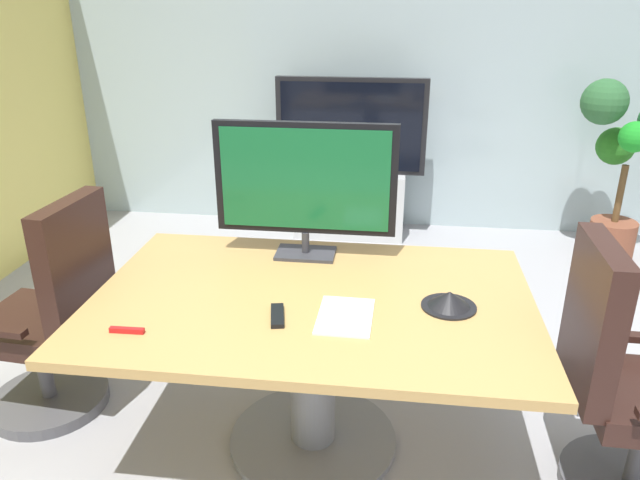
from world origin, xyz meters
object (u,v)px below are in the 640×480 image
object	(u,v)px
conference_table	(312,337)
remote_control	(277,316)
tv_monitor	(305,182)
potted_plant	(619,157)
office_chair_left	(54,327)
office_chair_right	(625,398)
wall_display_unit	(350,184)
conference_phone	(449,300)

from	to	relation	value
conference_table	remote_control	xyz separation A→B (m)	(-0.11, -0.19, 0.20)
tv_monitor	potted_plant	distance (m)	2.86
conference_table	office_chair_left	distance (m)	1.25
office_chair_left	office_chair_right	world-z (taller)	same
wall_display_unit	conference_phone	xyz separation A→B (m)	(0.61, -2.62, 0.34)
potted_plant	wall_display_unit	bearing A→B (deg)	174.55
potted_plant	remote_control	xyz separation A→B (m)	(-2.06, -2.60, -0.03)
office_chair_left	potted_plant	distance (m)	3.96
office_chair_right	wall_display_unit	distance (m)	3.02
office_chair_right	conference_phone	distance (m)	0.77
remote_control	tv_monitor	bearing A→B (deg)	76.89
potted_plant	remote_control	distance (m)	3.32
office_chair_left	potted_plant	world-z (taller)	potted_plant
conference_table	office_chair_right	world-z (taller)	office_chair_right
conference_table	conference_phone	xyz separation A→B (m)	(0.55, -0.02, 0.22)
office_chair_left	conference_phone	distance (m)	1.83
wall_display_unit	office_chair_right	bearing A→B (deg)	-64.58
conference_phone	office_chair_left	bearing A→B (deg)	176.39
conference_phone	wall_display_unit	bearing A→B (deg)	103.02
potted_plant	conference_phone	xyz separation A→B (m)	(-1.40, -2.43, -0.01)
office_chair_left	conference_phone	bearing A→B (deg)	90.83
office_chair_left	remote_control	world-z (taller)	office_chair_left
tv_monitor	conference_phone	bearing A→B (deg)	-34.94
potted_plant	conference_table	bearing A→B (deg)	-129.03
tv_monitor	potted_plant	size ratio (longest dim) A/B	0.62
tv_monitor	remote_control	xyz separation A→B (m)	(-0.02, -0.62, -0.35)
conference_table	conference_phone	world-z (taller)	conference_phone
office_chair_right	potted_plant	xyz separation A→B (m)	(0.71, 2.54, 0.33)
tv_monitor	conference_table	bearing A→B (deg)	-77.95
office_chair_left	office_chair_right	distance (m)	2.50
office_chair_right	tv_monitor	bearing A→B (deg)	68.32
office_chair_right	wall_display_unit	size ratio (longest dim) A/B	0.83
tv_monitor	potted_plant	world-z (taller)	tv_monitor
conference_table	potted_plant	size ratio (longest dim) A/B	1.34
office_chair_right	remote_control	world-z (taller)	office_chair_right
office_chair_left	conference_phone	size ratio (longest dim) A/B	4.95
remote_control	conference_table	bearing A→B (deg)	49.15
office_chair_left	potted_plant	bearing A→B (deg)	130.40
wall_display_unit	remote_control	xyz separation A→B (m)	(-0.06, -2.79, 0.32)
potted_plant	office_chair_left	bearing A→B (deg)	-144.05
office_chair_right	wall_display_unit	bearing A→B (deg)	26.35
conference_table	tv_monitor	world-z (taller)	tv_monitor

